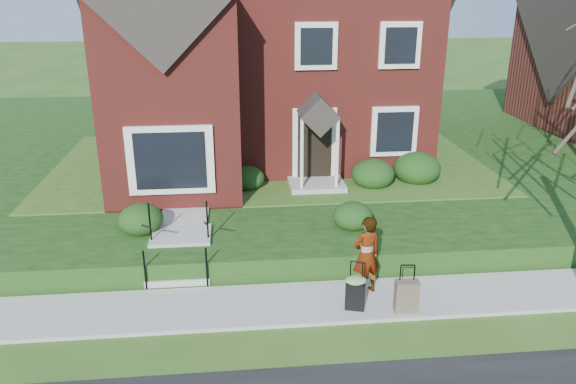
{
  "coord_description": "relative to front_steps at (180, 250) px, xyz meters",
  "views": [
    {
      "loc": [
        -1.18,
        -9.97,
        6.2
      ],
      "look_at": [
        0.02,
        2.0,
        1.75
      ],
      "focal_mm": 35.0,
      "sensor_mm": 36.0,
      "label": 1
    }
  ],
  "objects": [
    {
      "name": "sidewalk",
      "position": [
        2.5,
        -1.84,
        -0.43
      ],
      "size": [
        60.0,
        1.6,
        0.08
      ],
      "primitive_type": "cube",
      "color": "#9E9B93",
      "rests_on": "ground"
    },
    {
      "name": "suitcase_black",
      "position": [
        3.63,
        -2.21,
        0.01
      ],
      "size": [
        0.51,
        0.46,
        1.03
      ],
      "rotation": [
        0.0,
        0.0,
        -0.28
      ],
      "color": "black",
      "rests_on": "sidewalk"
    },
    {
      "name": "woman",
      "position": [
        3.98,
        -1.57,
        0.46
      ],
      "size": [
        0.72,
        0.57,
        1.72
      ],
      "primitive_type": "imported",
      "rotation": [
        0.0,
        0.0,
        3.42
      ],
      "color": "#999999",
      "rests_on": "sidewalk"
    },
    {
      "name": "walkway",
      "position": [
        0.0,
        3.16,
        0.16
      ],
      "size": [
        1.2,
        6.0,
        0.06
      ],
      "primitive_type": "cube",
      "color": "#9E9B93",
      "rests_on": "terrace"
    },
    {
      "name": "suitcase_olive",
      "position": [
        4.62,
        -2.4,
        -0.06
      ],
      "size": [
        0.48,
        0.29,
        1.0
      ],
      "rotation": [
        0.0,
        0.0,
        -0.08
      ],
      "color": "brown",
      "rests_on": "sidewalk"
    },
    {
      "name": "front_steps",
      "position": [
        0.0,
        0.0,
        0.0
      ],
      "size": [
        1.4,
        2.02,
        1.5
      ],
      "color": "#9E9B93",
      "rests_on": "ground"
    },
    {
      "name": "terrace",
      "position": [
        6.5,
        9.06,
        -0.17
      ],
      "size": [
        44.0,
        20.0,
        0.6
      ],
      "primitive_type": "cube",
      "color": "#14330E",
      "rests_on": "ground"
    },
    {
      "name": "foundation_shrubs",
      "position": [
        2.64,
        3.11,
        0.58
      ],
      "size": [
        9.93,
        4.42,
        1.03
      ],
      "color": "black",
      "rests_on": "terrace"
    },
    {
      "name": "main_house",
      "position": [
        2.29,
        7.76,
        4.79
      ],
      "size": [
        10.4,
        10.2,
        9.4
      ],
      "color": "maroon",
      "rests_on": "terrace"
    },
    {
      "name": "ground",
      "position": [
        2.5,
        -1.84,
        -0.47
      ],
      "size": [
        120.0,
        120.0,
        0.0
      ],
      "primitive_type": "plane",
      "color": "#2D5119",
      "rests_on": "ground"
    }
  ]
}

